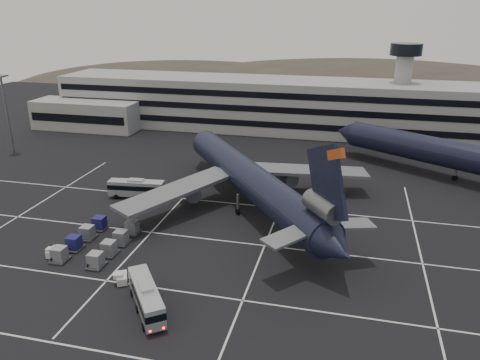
# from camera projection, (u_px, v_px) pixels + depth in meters

# --- Properties ---
(ground) EXTENTS (260.00, 260.00, 0.00)m
(ground) POSITION_uv_depth(u_px,v_px,m) (178.00, 249.00, 67.78)
(ground) COLOR black
(ground) RESTS_ON ground
(lane_markings) EXTENTS (90.00, 55.62, 0.01)m
(lane_markings) POSITION_uv_depth(u_px,v_px,m) (186.00, 247.00, 68.23)
(lane_markings) COLOR silver
(lane_markings) RESTS_ON ground
(terminal) EXTENTS (125.00, 26.00, 24.00)m
(terminal) POSITION_uv_depth(u_px,v_px,m) (258.00, 105.00, 130.68)
(terminal) COLOR gray
(terminal) RESTS_ON ground
(hills) EXTENTS (352.00, 180.00, 44.00)m
(hills) POSITION_uv_depth(u_px,v_px,m) (342.00, 106.00, 222.63)
(hills) COLOR #38332B
(hills) RESTS_ON ground
(lightpole_left) EXTENTS (2.40, 2.40, 18.28)m
(lightpole_left) POSITION_uv_depth(u_px,v_px,m) (5.00, 104.00, 107.62)
(lightpole_left) COLOR slate
(lightpole_left) RESTS_ON ground
(trijet_main) EXTENTS (39.87, 49.40, 18.08)m
(trijet_main) POSITION_uv_depth(u_px,v_px,m) (252.00, 180.00, 79.59)
(trijet_main) COLOR black
(trijet_main) RESTS_ON ground
(trijet_far) EXTENTS (51.57, 36.70, 18.08)m
(trijet_far) POSITION_uv_depth(u_px,v_px,m) (464.00, 156.00, 91.63)
(trijet_far) COLOR black
(trijet_far) RESTS_ON ground
(bus_near) EXTENTS (7.76, 9.39, 3.51)m
(bus_near) POSITION_uv_depth(u_px,v_px,m) (146.00, 296.00, 53.65)
(bus_near) COLOR #A2A5AB
(bus_near) RESTS_ON ground
(bus_far) EXTENTS (10.39, 3.45, 3.60)m
(bus_far) POSITION_uv_depth(u_px,v_px,m) (136.00, 188.00, 85.12)
(bus_far) COLOR #A2A5AB
(bus_far) RESTS_ON ground
(tug_a) EXTENTS (1.61, 2.44, 1.48)m
(tug_a) POSITION_uv_depth(u_px,v_px,m) (54.00, 252.00, 65.71)
(tug_a) COLOR silver
(tug_a) RESTS_ON ground
(tug_b) EXTENTS (2.34, 2.73, 1.51)m
(tug_b) POSITION_uv_depth(u_px,v_px,m) (122.00, 278.00, 59.41)
(tug_b) COLOR silver
(tug_b) RESTS_ON ground
(uld_cluster) EXTENTS (8.27, 12.96, 2.09)m
(uld_cluster) POSITION_uv_depth(u_px,v_px,m) (98.00, 240.00, 68.15)
(uld_cluster) COLOR #2D2D30
(uld_cluster) RESTS_ON ground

